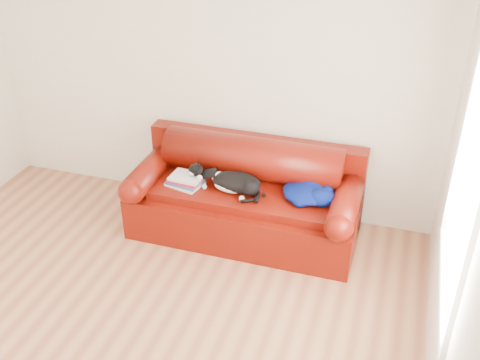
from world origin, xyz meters
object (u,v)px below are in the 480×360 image
object	(u,v)px
cat	(235,183)
blanket	(308,193)
book_stack	(186,180)
sofa_base	(245,211)

from	to	relation	value
cat	blanket	bearing A→B (deg)	22.55
book_stack	blanket	distance (m)	1.13
cat	book_stack	bearing A→B (deg)	-160.23
sofa_base	book_stack	size ratio (longest dim) A/B	5.88
sofa_base	blanket	xyz separation A→B (m)	(0.59, -0.02, 0.33)
blanket	cat	bearing A→B (deg)	-173.85
book_stack	blanket	bearing A→B (deg)	4.98
book_stack	blanket	world-z (taller)	blanket
cat	blanket	xyz separation A→B (m)	(0.65, 0.07, -0.03)
book_stack	cat	size ratio (longest dim) A/B	0.58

